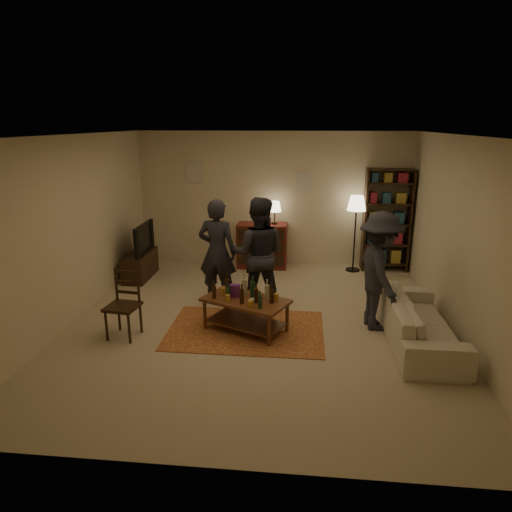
# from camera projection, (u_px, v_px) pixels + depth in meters

# --- Properties ---
(floor) EXTENTS (6.00, 6.00, 0.00)m
(floor) POSITION_uv_depth(u_px,v_px,m) (259.00, 322.00, 6.79)
(floor) COLOR #C6B793
(floor) RESTS_ON ground
(room_shell) EXTENTS (6.00, 6.00, 6.00)m
(room_shell) POSITION_uv_depth(u_px,v_px,m) (241.00, 176.00, 9.18)
(room_shell) COLOR beige
(room_shell) RESTS_ON ground
(rug) EXTENTS (2.20, 1.50, 0.01)m
(rug) POSITION_uv_depth(u_px,v_px,m) (246.00, 330.00, 6.53)
(rug) COLOR maroon
(rug) RESTS_ON ground
(coffee_table) EXTENTS (1.33, 1.07, 0.82)m
(coffee_table) POSITION_uv_depth(u_px,v_px,m) (246.00, 303.00, 6.42)
(coffee_table) COLOR brown
(coffee_table) RESTS_ON ground
(dining_chair) EXTENTS (0.46, 0.46, 0.96)m
(dining_chair) POSITION_uv_depth(u_px,v_px,m) (124.00, 301.00, 6.26)
(dining_chair) COLOR #301F10
(dining_chair) RESTS_ON ground
(tv_stand) EXTENTS (0.40, 1.00, 1.06)m
(tv_stand) POSITION_uv_depth(u_px,v_px,m) (140.00, 258.00, 8.63)
(tv_stand) COLOR #301F10
(tv_stand) RESTS_ON ground
(dresser) EXTENTS (1.00, 0.50, 1.36)m
(dresser) POSITION_uv_depth(u_px,v_px,m) (262.00, 244.00, 9.26)
(dresser) COLOR maroon
(dresser) RESTS_ON ground
(bookshelf) EXTENTS (0.90, 0.34, 2.02)m
(bookshelf) POSITION_uv_depth(u_px,v_px,m) (387.00, 219.00, 8.92)
(bookshelf) COLOR #301F10
(bookshelf) RESTS_ON ground
(floor_lamp) EXTENTS (0.36, 0.36, 1.51)m
(floor_lamp) POSITION_uv_depth(u_px,v_px,m) (356.00, 208.00, 8.79)
(floor_lamp) COLOR black
(floor_lamp) RESTS_ON ground
(sofa) EXTENTS (0.81, 2.08, 0.61)m
(sofa) POSITION_uv_depth(u_px,v_px,m) (419.00, 321.00, 6.10)
(sofa) COLOR beige
(sofa) RESTS_ON ground
(person_left) EXTENTS (0.68, 0.50, 1.72)m
(person_left) POSITION_uv_depth(u_px,v_px,m) (217.00, 252.00, 7.32)
(person_left) COLOR #222229
(person_left) RESTS_ON ground
(person_right) EXTENTS (0.87, 0.68, 1.78)m
(person_right) POSITION_uv_depth(u_px,v_px,m) (258.00, 254.00, 7.11)
(person_right) COLOR #26272D
(person_right) RESTS_ON ground
(person_by_sofa) EXTENTS (0.80, 1.19, 1.70)m
(person_by_sofa) POSITION_uv_depth(u_px,v_px,m) (379.00, 271.00, 6.41)
(person_by_sofa) COLOR #282930
(person_by_sofa) RESTS_ON ground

